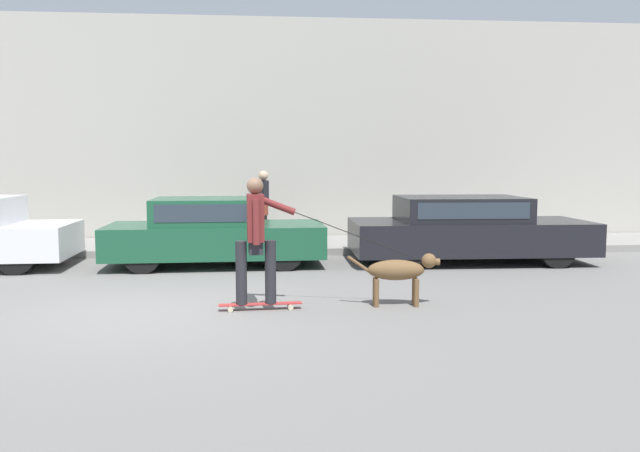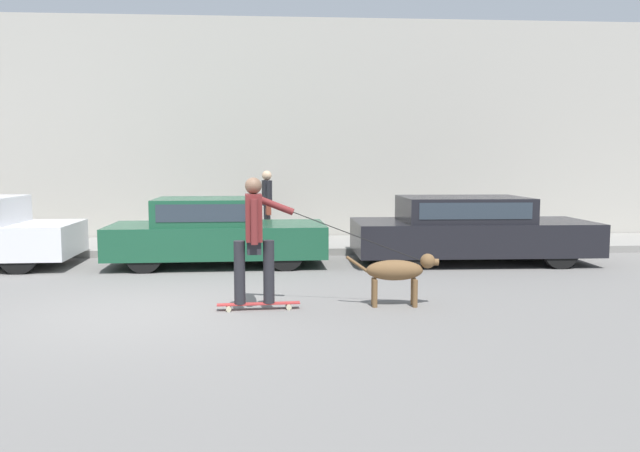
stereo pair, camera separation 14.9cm
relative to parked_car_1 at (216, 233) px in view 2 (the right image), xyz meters
name	(u,v)px [view 2 (the right image)]	position (x,y,z in m)	size (l,w,h in m)	color
ground_plane	(145,313)	(-0.55, -3.72, -0.61)	(36.00, 36.00, 0.00)	slate
back_wall	(206,131)	(-0.55, 3.56, 2.06)	(32.00, 0.30, 5.35)	#ADA89E
sidewalk_curb	(201,246)	(-0.55, 2.21, -0.54)	(30.00, 2.36, 0.15)	gray
parked_car_1	(216,233)	(0.00, 0.00, 0.00)	(4.03, 1.81, 1.26)	black
parked_car_2	(469,230)	(4.84, 0.00, 0.01)	(4.54, 1.90, 1.27)	black
dog	(398,271)	(2.76, -3.58, -0.14)	(1.24, 0.32, 0.71)	brown
skateboarder	(255,235)	(0.86, -3.66, 0.37)	(2.80, 0.60, 1.73)	beige
pedestrian_with_bag	(267,201)	(0.92, 2.62, 0.43)	(0.24, 0.64, 1.59)	#28282D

